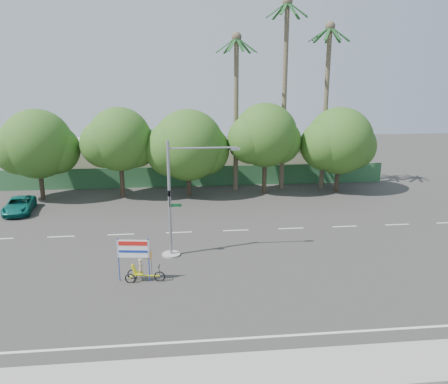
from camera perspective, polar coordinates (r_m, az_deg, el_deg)
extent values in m
plane|color=#33302D|center=(23.48, -0.77, -11.74)|extent=(120.00, 120.00, 0.00)
cube|color=gray|center=(17.09, 1.76, -22.71)|extent=(50.00, 2.40, 0.12)
cube|color=#336B3D|center=(43.53, -3.40, 2.06)|extent=(38.00, 0.08, 2.00)
cube|color=beige|center=(48.39, -15.62, 4.03)|extent=(12.00, 8.00, 4.00)
cube|color=beige|center=(48.76, 5.78, 4.33)|extent=(14.00, 8.00, 3.60)
cylinder|color=#473828|center=(41.70, -22.77, 1.45)|extent=(0.40, 0.40, 3.52)
sphere|color=#245F1C|center=(41.16, -23.20, 5.79)|extent=(6.00, 6.00, 6.00)
sphere|color=#245F1C|center=(41.14, -21.21, 5.19)|extent=(4.32, 4.32, 4.32)
sphere|color=#245F1C|center=(41.38, -25.05, 5.19)|extent=(4.56, 4.56, 4.56)
cylinder|color=#473828|center=(40.21, -13.19, 1.92)|extent=(0.40, 0.40, 3.74)
sphere|color=#245F1C|center=(39.63, -13.48, 6.72)|extent=(5.60, 5.60, 5.60)
sphere|color=#245F1C|center=(39.86, -11.57, 6.01)|extent=(4.03, 4.03, 4.03)
sphere|color=#245F1C|center=(39.61, -15.31, 6.11)|extent=(4.26, 4.26, 4.26)
cylinder|color=#473828|center=(39.95, -4.60, 1.86)|extent=(0.40, 0.40, 3.30)
sphere|color=#245F1C|center=(39.40, -4.69, 6.12)|extent=(6.40, 6.40, 6.40)
sphere|color=#245F1C|center=(39.83, -2.61, 5.48)|extent=(4.61, 4.61, 4.61)
sphere|color=#245F1C|center=(39.19, -6.79, 5.58)|extent=(4.86, 4.86, 4.86)
cylinder|color=#473828|center=(40.65, 5.31, 2.48)|extent=(0.40, 0.40, 3.87)
sphere|color=#245F1C|center=(40.07, 5.42, 7.41)|extent=(5.80, 5.80, 5.80)
sphere|color=#245F1C|center=(40.71, 7.13, 6.60)|extent=(4.18, 4.18, 4.18)
sphere|color=#245F1C|center=(39.63, 3.62, 6.85)|extent=(4.41, 4.41, 4.41)
cylinder|color=#473828|center=(42.62, 14.58, 2.33)|extent=(0.40, 0.40, 3.43)
sphere|color=#245F1C|center=(42.09, 14.85, 6.48)|extent=(6.20, 6.20, 6.20)
sphere|color=#245F1C|center=(42.95, 16.41, 5.79)|extent=(4.46, 4.46, 4.46)
sphere|color=#245F1C|center=(41.43, 13.13, 6.03)|extent=(4.71, 4.71, 4.71)
cylinder|color=#70604C|center=(41.70, 7.87, 11.82)|extent=(0.44, 0.44, 17.00)
sphere|color=#70604C|center=(42.18, 8.30, 23.42)|extent=(0.90, 0.90, 0.90)
cube|color=#1C4C21|center=(42.31, 9.60, 22.44)|extent=(1.91, 0.28, 1.36)
cube|color=#1C4C21|center=(42.84, 9.06, 22.36)|extent=(1.65, 1.44, 1.36)
cube|color=#1C4C21|center=(43.01, 8.17, 22.36)|extent=(0.61, 1.93, 1.36)
cube|color=#1C4C21|center=(42.76, 7.31, 22.44)|extent=(1.20, 1.80, 1.36)
cube|color=#1C4C21|center=(42.19, 6.89, 22.56)|extent=(1.89, 0.92, 1.36)
cube|color=#1C4C21|center=(41.57, 7.10, 22.67)|extent=(1.89, 0.92, 1.36)
cube|color=#1C4C21|center=(41.18, 7.87, 22.73)|extent=(1.20, 1.80, 1.36)
cube|color=#1C4C21|center=(41.23, 8.84, 22.68)|extent=(0.61, 1.93, 1.36)
cube|color=#1C4C21|center=(41.68, 9.52, 22.57)|extent=(1.65, 1.44, 1.36)
cylinder|color=#70604C|center=(42.89, 13.10, 10.31)|extent=(0.44, 0.44, 15.00)
sphere|color=#70604C|center=(43.03, 13.71, 20.31)|extent=(0.90, 0.90, 0.90)
cube|color=#1C4C21|center=(43.28, 14.90, 19.32)|extent=(1.91, 0.28, 1.36)
cube|color=#1C4C21|center=(43.77, 14.32, 19.30)|extent=(1.65, 1.44, 1.36)
cube|color=#1C4C21|center=(43.90, 13.44, 19.34)|extent=(0.61, 1.93, 1.36)
cube|color=#1C4C21|center=(43.59, 12.66, 19.42)|extent=(1.20, 1.80, 1.36)
cube|color=#1C4C21|center=(43.00, 12.32, 19.50)|extent=(1.89, 0.92, 1.36)
cube|color=#1C4C21|center=(42.38, 12.61, 19.57)|extent=(1.89, 0.92, 1.36)
cube|color=#1C4C21|center=(42.05, 13.40, 19.57)|extent=(1.20, 1.80, 1.36)
cube|color=#1C4C21|center=(42.15, 14.32, 19.50)|extent=(0.61, 1.93, 1.36)
cube|color=#1C4C21|center=(42.64, 14.91, 19.40)|extent=(1.65, 1.44, 1.36)
cylinder|color=#70604C|center=(40.97, 1.58, 9.79)|extent=(0.44, 0.44, 14.00)
sphere|color=#70604C|center=(40.98, 1.65, 19.59)|extent=(0.90, 0.90, 0.90)
cube|color=#1C4C21|center=(41.06, 3.02, 18.65)|extent=(1.91, 0.28, 1.36)
cube|color=#1C4C21|center=(41.63, 2.56, 18.60)|extent=(1.65, 1.44, 1.36)
cube|color=#1C4C21|center=(41.87, 1.70, 18.58)|extent=(0.61, 1.93, 1.36)
cube|color=#1C4C21|center=(41.68, 0.81, 18.60)|extent=(1.20, 1.80, 1.36)
cube|color=#1C4C21|center=(41.14, 0.29, 18.66)|extent=(1.89, 0.92, 1.36)
cube|color=#1C4C21|center=(40.50, 0.40, 18.72)|extent=(1.89, 0.92, 1.36)
cube|color=#1C4C21|center=(40.06, 1.10, 18.77)|extent=(1.20, 1.80, 1.36)
cube|color=#1C4C21|center=(40.03, 2.07, 18.76)|extent=(0.61, 1.93, 1.36)
cube|color=#1C4C21|center=(40.43, 2.83, 18.71)|extent=(1.65, 1.44, 1.36)
cylinder|color=gray|center=(27.03, -6.91, -8.07)|extent=(1.10, 1.10, 0.10)
cylinder|color=gray|center=(25.91, -7.14, -1.01)|extent=(0.18, 0.18, 7.00)
cylinder|color=gray|center=(25.30, -2.80, 5.78)|extent=(4.00, 0.10, 0.10)
cube|color=gray|center=(25.49, 1.49, 5.63)|extent=(0.55, 0.20, 0.12)
imported|color=black|center=(25.67, -7.15, -0.93)|extent=(0.16, 0.20, 1.00)
cube|color=#14662D|center=(26.00, -6.34, -1.74)|extent=(0.70, 0.04, 0.18)
torus|color=black|center=(23.76, -8.42, -10.87)|extent=(0.60, 0.15, 0.60)
torus|color=black|center=(24.30, -11.87, -10.49)|extent=(0.56, 0.14, 0.56)
torus|color=black|center=(23.86, -12.15, -10.99)|extent=(0.56, 0.14, 0.56)
cube|color=yellow|center=(23.88, -10.23, -10.67)|extent=(1.50, 0.27, 0.05)
cube|color=yellow|center=(24.07, -12.01, -10.70)|extent=(0.13, 0.53, 0.04)
cube|color=yellow|center=(23.90, -11.09, -10.36)|extent=(0.49, 0.43, 0.05)
cube|color=yellow|center=(23.86, -11.69, -9.79)|extent=(0.25, 0.40, 0.48)
cylinder|color=black|center=(23.61, -8.45, -10.09)|extent=(0.03, 0.03, 0.49)
cube|color=black|center=(23.51, -8.47, -9.56)|extent=(0.09, 0.40, 0.04)
imported|color=#CCB284|center=(23.74, -10.82, -9.64)|extent=(0.28, 0.38, 0.96)
cylinder|color=#1836B6|center=(23.85, -13.60, -8.59)|extent=(0.06, 0.06, 2.39)
cylinder|color=#1836B6|center=(23.48, -9.80, -8.76)|extent=(0.06, 0.06, 2.39)
cube|color=white|center=(23.42, -11.79, -7.28)|extent=(1.67, 0.28, 0.98)
cube|color=red|center=(23.28, -11.85, -6.60)|extent=(1.49, 0.23, 0.23)
cube|color=#1836B6|center=(23.44, -11.79, -7.61)|extent=(1.49, 0.23, 0.12)
cylinder|color=black|center=(23.56, -9.45, -9.37)|extent=(0.02, 0.02, 1.86)
cube|color=red|center=(23.39, -10.26, -8.04)|extent=(0.78, 0.13, 0.58)
imported|color=#0E6258|center=(38.56, -25.19, -1.56)|extent=(2.60, 4.66, 1.23)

